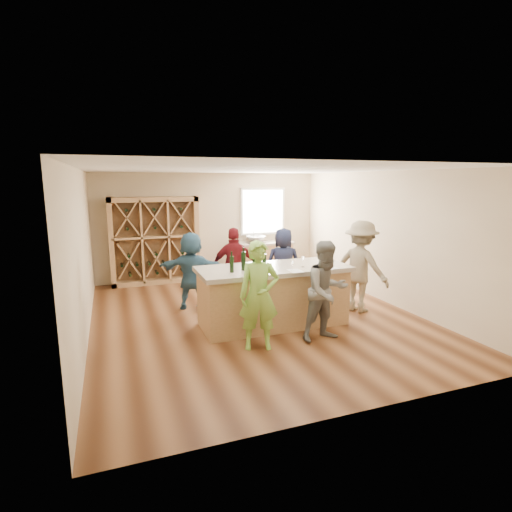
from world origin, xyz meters
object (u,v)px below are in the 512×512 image
object	(u,v)px
wine_bottle_e	(264,262)
person_near_left	(259,296)
person_near_right	(327,291)
person_far_left	(192,271)
person_server	(361,267)
person_far_right	(283,264)
wine_bottle_a	(232,264)
wine_bottle_d	(254,263)
wine_rack	(155,241)
sink	(256,239)
person_far_mid	(235,267)
tasting_counter_base	(273,298)
wine_bottle_c	(244,261)

from	to	relation	value
wine_bottle_e	person_near_left	size ratio (longest dim) A/B	0.16
person_near_right	person_far_left	xyz separation A→B (m)	(-1.74, 2.39, -0.03)
person_server	person_far_right	distance (m)	1.69
wine_bottle_a	person_near_right	distance (m)	1.63
person_near_left	person_far_left	distance (m)	2.41
wine_bottle_d	person_far_left	bearing A→B (deg)	115.19
wine_rack	person_far_right	size ratio (longest dim) A/B	1.38
wine_bottle_a	person_far_left	distance (m)	1.69
wine_rack	person_near_right	xyz separation A→B (m)	(2.21, -4.76, -0.27)
sink	person_far_mid	size ratio (longest dim) A/B	0.33
person_server	person_far_left	distance (m)	3.40
wine_bottle_d	person_far_right	bearing A→B (deg)	51.66
tasting_counter_base	wine_bottle_c	xyz separation A→B (m)	(-0.59, -0.08, 0.74)
sink	wine_bottle_d	size ratio (longest dim) A/B	1.92
sink	person_near_right	world-z (taller)	person_near_right
wine_bottle_d	person_far_left	size ratio (longest dim) A/B	0.18
person_server	person_near_right	bearing A→B (deg)	102.97
sink	wine_bottle_e	bearing A→B (deg)	-108.15
sink	tasting_counter_base	world-z (taller)	sink
wine_bottle_e	person_far_mid	size ratio (longest dim) A/B	0.17
wine_bottle_e	person_near_right	distance (m)	1.17
person_far_right	person_far_left	xyz separation A→B (m)	(-2.01, 0.05, -0.00)
sink	person_near_left	size ratio (longest dim) A/B	0.32
sink	person_near_left	bearing A→B (deg)	-109.60
wine_bottle_c	person_far_mid	bearing A→B (deg)	78.98
wine_bottle_a	wine_bottle_e	xyz separation A→B (m)	(0.58, -0.02, 0.00)
wine_bottle_d	person_near_right	distance (m)	1.30
wine_rack	wine_bottle_c	bearing A→B (deg)	-74.55
person_far_left	person_near_left	bearing A→B (deg)	132.61
sink	person_server	size ratio (longest dim) A/B	0.30
wine_rack	tasting_counter_base	distance (m)	4.19
person_server	person_far_mid	bearing A→B (deg)	36.71
wine_bottle_d	person_server	bearing A→B (deg)	7.45
wine_rack	person_far_mid	xyz separation A→B (m)	(1.35, -2.46, -0.27)
sink	person_far_left	bearing A→B (deg)	-134.13
wine_bottle_c	wine_bottle_d	bearing A→B (deg)	-35.03
wine_bottle_c	person_near_right	distance (m)	1.49
person_server	wine_bottle_a	bearing A→B (deg)	71.05
wine_rack	wine_bottle_a	world-z (taller)	wine_rack
person_near_left	person_near_right	distance (m)	1.16
wine_bottle_d	wine_bottle_c	bearing A→B (deg)	144.97
wine_bottle_c	person_far_mid	distance (m)	1.50
wine_bottle_c	wine_bottle_d	xyz separation A→B (m)	(0.16, -0.11, -0.02)
tasting_counter_base	wine_bottle_c	size ratio (longest dim) A/B	8.11
person_near_right	wine_bottle_d	bearing A→B (deg)	135.10
wine_bottle_e	person_far_right	distance (m)	1.94
tasting_counter_base	wine_bottle_d	size ratio (longest dim) A/B	9.21
wine_rack	tasting_counter_base	world-z (taller)	wine_rack
wine_bottle_c	person_far_left	world-z (taller)	person_far_left
wine_bottle_e	person_far_mid	bearing A→B (deg)	92.51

